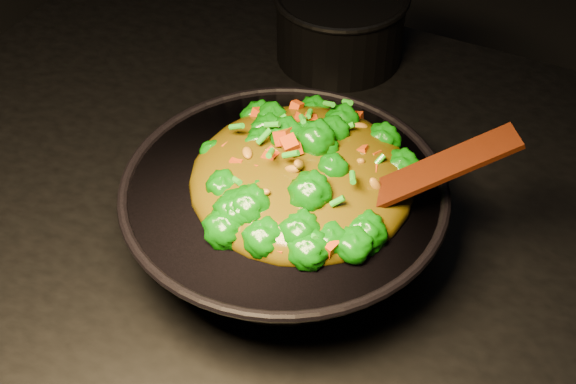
% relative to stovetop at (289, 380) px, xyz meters
% --- Properties ---
extents(stovetop, '(1.20, 0.90, 0.90)m').
position_rel_stovetop_xyz_m(stovetop, '(0.00, 0.00, 0.00)').
color(stovetop, black).
rests_on(stovetop, ground).
extents(wok, '(0.44, 0.44, 0.10)m').
position_rel_stovetop_xyz_m(wok, '(0.04, -0.09, 0.50)').
color(wok, black).
rests_on(wok, stovetop).
extents(stir_fry, '(0.26, 0.26, 0.09)m').
position_rel_stovetop_xyz_m(stir_fry, '(0.05, -0.08, 0.60)').
color(stir_fry, '#0B5C06').
rests_on(stir_fry, wok).
extents(spatula, '(0.21, 0.17, 0.10)m').
position_rel_stovetop_xyz_m(spatula, '(0.17, -0.06, 0.60)').
color(spatula, '#3A1108').
rests_on(spatula, wok).
extents(back_pot, '(0.24, 0.24, 0.11)m').
position_rel_stovetop_xyz_m(back_pot, '(-0.07, 0.32, 0.51)').
color(back_pot, black).
rests_on(back_pot, stovetop).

